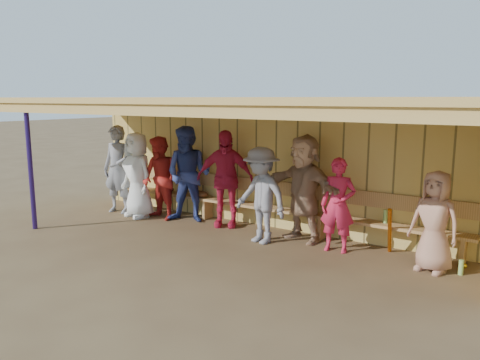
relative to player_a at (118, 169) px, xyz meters
name	(u,v)px	position (x,y,z in m)	size (l,w,h in m)	color
ground	(229,242)	(3.27, -0.43, -0.96)	(90.00, 90.00, 0.00)	brown
player_a	(118,169)	(0.00, 0.00, 0.00)	(0.70, 0.46, 1.91)	gray
player_b	(137,175)	(0.64, -0.04, -0.06)	(0.87, 0.57, 1.79)	white
player_c	(188,174)	(1.78, 0.26, 0.01)	(0.94, 0.74, 1.94)	navy
player_d	(225,179)	(2.61, 0.38, -0.01)	(1.11, 0.46, 1.89)	#CB2041
player_e	(261,195)	(3.74, -0.15, -0.12)	(1.08, 0.62, 1.67)	gray
player_f	(304,188)	(4.29, 0.38, -0.01)	(1.75, 0.56, 1.88)	tan
player_g	(338,205)	(5.03, 0.14, -0.18)	(0.56, 0.37, 1.55)	#CC2042
player_h	(435,222)	(6.53, 0.06, -0.22)	(0.72, 0.47, 1.48)	tan
player_extra	(160,178)	(1.19, 0.07, -0.09)	(0.84, 0.65, 1.72)	red
dugout_structure	(269,144)	(3.65, 0.25, 0.74)	(8.80, 3.20, 2.50)	#D8B75C
bench	(262,201)	(3.27, 0.68, -0.43)	(7.60, 0.34, 0.93)	tan
dugout_equipment	(220,198)	(2.36, 0.55, -0.47)	(6.19, 0.62, 0.80)	#CD6B18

